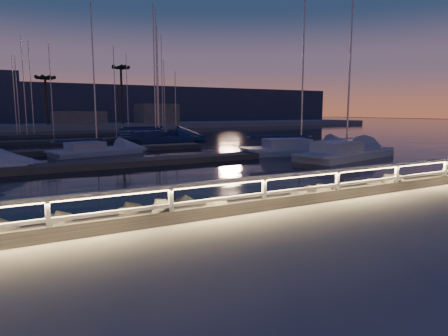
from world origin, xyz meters
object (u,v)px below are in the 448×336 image
Objects in this scene: guard_rail at (234,188)px; sailboat_k at (154,138)px; sailboat_g at (158,138)px; sailboat_l at (156,135)px; sailboat_d at (344,153)px; sailboat_c at (95,150)px; sailboat_h at (298,149)px.

guard_rail is 2.83× the size of sailboat_k.
sailboat_g is 0.49m from sailboat_k.
sailboat_g is 5.50m from sailboat_l.
sailboat_d is at bearing -57.88° from sailboat_k.
sailboat_c is (0.80, 23.64, -0.96)m from guard_rail.
sailboat_l reaches higher than sailboat_c.
sailboat_k is at bearing 93.40° from sailboat_d.
sailboat_g is 19.35m from sailboat_h.
sailboat_d reaches higher than sailboat_l.
sailboat_c is at bearing 88.07° from guard_rail.
sailboat_g is 0.80× the size of sailboat_l.
sailboat_g is at bearing 92.52° from sailboat_d.
sailboat_d reaches higher than sailboat_g.
sailboat_d is 1.02× the size of sailboat_l.
sailboat_h is at bearing -57.13° from sailboat_k.
sailboat_d is at bearing 35.58° from guard_rail.
sailboat_l is at bearing 48.57° from sailboat_g.
guard_rail is 36.15m from sailboat_g.
sailboat_k is (-0.44, 0.21, 0.05)m from sailboat_g.
sailboat_d is (15.89, -11.70, 0.05)m from sailboat_c.
guard_rail is at bearing -157.87° from sailboat_d.
sailboat_h is at bearing -97.65° from sailboat_g.
sailboat_d reaches higher than sailboat_h.
sailboat_g is (9.38, 11.04, 0.00)m from sailboat_c.
sailboat_c is 0.84× the size of sailboat_k.
sailboat_h reaches higher than sailboat_k.
sailboat_h is 1.07× the size of sailboat_k.
sailboat_l is (11.81, 39.93, -0.91)m from guard_rail.
sailboat_g is 0.79× the size of sailboat_h.
sailboat_g is at bearing 73.65° from guard_rail.
guard_rail is at bearing -90.32° from sailboat_k.
sailboat_h is at bearing -73.81° from sailboat_l.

